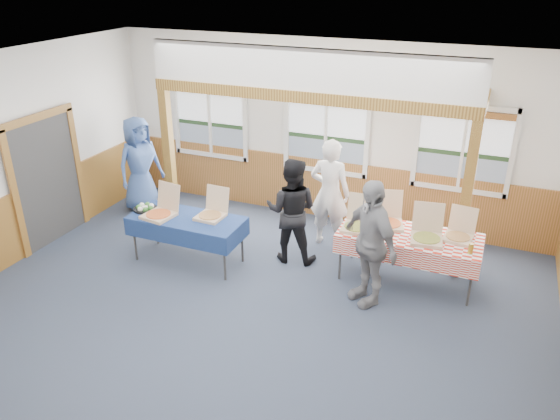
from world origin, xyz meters
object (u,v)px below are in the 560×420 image
at_px(table_right, 409,238).
at_px(person_grey, 370,243).
at_px(woman_black, 292,211).
at_px(man_blue, 140,164).
at_px(table_left, 187,221).
at_px(woman_white, 330,193).

bearing_deg(table_right, person_grey, -125.92).
relative_size(woman_black, person_grey, 0.93).
height_order(table_right, woman_black, woman_black).
xyz_separation_m(woman_black, person_grey, (1.39, -0.68, 0.06)).
distance_m(man_blue, person_grey, 4.90).
bearing_deg(table_left, woman_black, 5.60).
bearing_deg(woman_white, person_grey, 125.96).
bearing_deg(person_grey, table_left, -138.95).
xyz_separation_m(table_left, table_right, (3.28, 0.73, 0.01)).
bearing_deg(woman_black, person_grey, 145.92).
bearing_deg(person_grey, woman_black, -164.93).
relative_size(woman_white, man_blue, 1.01).
xyz_separation_m(woman_white, woman_black, (-0.39, -0.72, -0.07)).
xyz_separation_m(table_right, woman_white, (-1.42, 0.66, 0.21)).
height_order(woman_white, woman_black, woman_white).
bearing_deg(man_blue, woman_black, -80.25).
xyz_separation_m(table_left, woman_black, (1.47, 0.68, 0.15)).
height_order(table_right, person_grey, person_grey).
relative_size(woman_white, person_grey, 1.01).
distance_m(table_right, woman_white, 1.58).
height_order(man_blue, person_grey, person_grey).
distance_m(woman_white, person_grey, 1.72).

